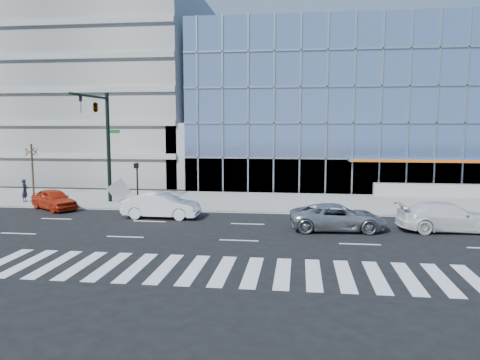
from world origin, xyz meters
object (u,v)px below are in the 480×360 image
object	(u,v)px
street_tree_near	(32,151)
white_suv	(448,217)
pedestrian	(25,190)
tilted_panel	(119,190)
traffic_signal	(99,120)
white_sedan	(161,205)
silver_suv	(338,217)
red_sedan	(54,199)
ped_signal_post	(137,177)

from	to	relation	value
street_tree_near	white_suv	distance (m)	30.36
pedestrian	tilted_panel	distance (m)	7.09
traffic_signal	white_sedan	bearing A→B (deg)	-32.24
street_tree_near	tilted_panel	distance (m)	8.53
traffic_signal	silver_suv	bearing A→B (deg)	-19.04
traffic_signal	white_suv	size ratio (longest dim) A/B	1.46
silver_suv	white_sedan	world-z (taller)	white_sedan
tilted_panel	silver_suv	bearing A→B (deg)	-37.30
red_sedan	tilted_panel	xyz separation A→B (m)	(3.68, 2.59, 0.34)
white_sedan	pedestrian	bearing A→B (deg)	72.43
street_tree_near	white_sedan	bearing A→B (deg)	-27.06
silver_suv	street_tree_near	bearing A→B (deg)	66.02
traffic_signal	ped_signal_post	bearing A→B (deg)	8.52
traffic_signal	tilted_panel	bearing A→B (deg)	50.86
red_sedan	pedestrian	xyz separation A→B (m)	(-3.39, 2.02, 0.28)
traffic_signal	white_sedan	distance (m)	8.34
white_suv	white_sedan	bearing A→B (deg)	79.55
white_sedan	tilted_panel	xyz separation A→B (m)	(-4.54, 4.46, 0.26)
traffic_signal	street_tree_near	world-z (taller)	traffic_signal
ped_signal_post	white_sedan	size ratio (longest dim) A/B	0.62
street_tree_near	silver_suv	world-z (taller)	street_tree_near
ped_signal_post	white_suv	size ratio (longest dim) A/B	0.55
white_sedan	silver_suv	bearing A→B (deg)	-100.41
red_sedan	tilted_panel	size ratio (longest dim) A/B	3.22
white_suv	silver_suv	bearing A→B (deg)	90.23
red_sedan	pedestrian	bearing A→B (deg)	94.45
ped_signal_post	red_sedan	xyz separation A→B (m)	(-5.32, -1.91, -1.43)
street_tree_near	pedestrian	distance (m)	3.79
silver_suv	ped_signal_post	bearing A→B (deg)	62.64
street_tree_near	white_suv	world-z (taller)	street_tree_near
street_tree_near	white_suv	size ratio (longest dim) A/B	0.77
ped_signal_post	pedestrian	bearing A→B (deg)	179.23
traffic_signal	ped_signal_post	world-z (taller)	traffic_signal
street_tree_near	silver_suv	xyz separation A→B (m)	(23.14, -8.50, -3.05)
red_sedan	pedestrian	world-z (taller)	pedestrian
traffic_signal	white_suv	distance (m)	23.33
pedestrian	tilted_panel	size ratio (longest dim) A/B	1.30
traffic_signal	white_suv	world-z (taller)	traffic_signal
white_suv	pedestrian	world-z (taller)	pedestrian
tilted_panel	pedestrian	bearing A→B (deg)	170.67
ped_signal_post	pedestrian	world-z (taller)	ped_signal_post
white_sedan	red_sedan	world-z (taller)	white_sedan
traffic_signal	red_sedan	bearing A→B (deg)	-151.47
traffic_signal	white_sedan	xyz separation A→B (m)	(5.40, -3.41, -5.37)
street_tree_near	pedestrian	size ratio (longest dim) A/B	2.50
traffic_signal	red_sedan	xyz separation A→B (m)	(-2.82, -1.53, -5.45)
pedestrian	street_tree_near	bearing A→B (deg)	10.37
white_suv	red_sedan	size ratio (longest dim) A/B	1.31
ped_signal_post	pedestrian	xyz separation A→B (m)	(-8.71, 0.12, -1.15)
tilted_panel	red_sedan	bearing A→B (deg)	-158.76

